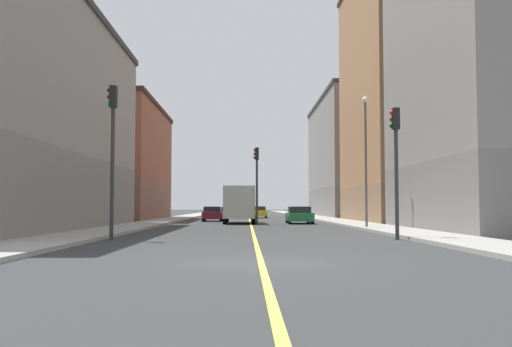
# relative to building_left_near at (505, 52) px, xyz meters

# --- Properties ---
(ground_plane) EXTENTS (400.00, 400.00, 0.00)m
(ground_plane) POSITION_rel_building_left_near_xyz_m (-13.97, -16.49, -9.91)
(ground_plane) COLOR #313333
(ground_plane) RESTS_ON ground
(sidewalk_left) EXTENTS (2.90, 168.00, 0.15)m
(sidewalk_left) POSITION_rel_building_left_near_xyz_m (-6.29, 32.51, -9.83)
(sidewalk_left) COLOR #9E9B93
(sidewalk_left) RESTS_ON ground
(sidewalk_right) EXTENTS (2.90, 168.00, 0.15)m
(sidewalk_right) POSITION_rel_building_left_near_xyz_m (-21.66, 32.51, -9.83)
(sidewalk_right) COLOR #9E9B93
(sidewalk_right) RESTS_ON ground
(lane_center_stripe) EXTENTS (0.16, 154.00, 0.01)m
(lane_center_stripe) POSITION_rel_building_left_near_xyz_m (-13.97, 32.51, -9.90)
(lane_center_stripe) COLOR #E5D14C
(lane_center_stripe) RESTS_ON ground
(building_left_near) EXTENTS (9.97, 15.65, 19.79)m
(building_left_near) POSITION_rel_building_left_near_xyz_m (0.00, 0.00, 0.00)
(building_left_near) COLOR slate
(building_left_near) RESTS_ON ground
(building_left_mid) EXTENTS (9.97, 17.35, 22.20)m
(building_left_mid) POSITION_rel_building_left_near_xyz_m (0.00, 17.37, 1.20)
(building_left_mid) COLOR #8F6B4F
(building_left_mid) RESTS_ON ground
(building_left_far) EXTENTS (9.97, 25.29, 15.17)m
(building_left_far) POSITION_rel_building_left_near_xyz_m (0.00, 41.67, -2.32)
(building_left_far) COLOR slate
(building_left_far) RESTS_ON ground
(building_right_corner) EXTENTS (9.97, 25.84, 12.94)m
(building_right_corner) POSITION_rel_building_left_near_xyz_m (-27.95, 1.00, -3.43)
(building_right_corner) COLOR slate
(building_right_corner) RESTS_ON ground
(building_right_midblock) EXTENTS (9.97, 19.26, 11.49)m
(building_right_midblock) POSITION_rel_building_left_near_xyz_m (-27.95, 25.85, -4.15)
(building_right_midblock) COLOR brown
(building_right_midblock) RESTS_ON ground
(traffic_light_left_near) EXTENTS (0.40, 0.32, 5.45)m
(traffic_light_left_near) POSITION_rel_building_left_near_xyz_m (-8.15, -7.39, -6.35)
(traffic_light_left_near) COLOR #2D2D2D
(traffic_light_left_near) RESTS_ON ground
(traffic_light_right_near) EXTENTS (0.40, 0.32, 6.33)m
(traffic_light_right_near) POSITION_rel_building_left_near_xyz_m (-19.83, -7.39, -5.83)
(traffic_light_right_near) COLOR #2D2D2D
(traffic_light_right_near) RESTS_ON ground
(traffic_light_median_far) EXTENTS (0.40, 0.32, 5.69)m
(traffic_light_median_far) POSITION_rel_building_left_near_xyz_m (-13.56, 10.74, -6.20)
(traffic_light_median_far) COLOR #2D2D2D
(traffic_light_median_far) RESTS_ON ground
(street_lamp_left_near) EXTENTS (0.36, 0.36, 7.84)m
(street_lamp_left_near) POSITION_rel_building_left_near_xyz_m (-7.14, 3.05, -5.06)
(street_lamp_left_near) COLOR #4C4C51
(street_lamp_left_near) RESTS_ON ground
(car_maroon) EXTENTS (1.83, 4.10, 1.33)m
(car_maroon) POSITION_rel_building_left_near_xyz_m (-17.38, 20.93, -9.24)
(car_maroon) COLOR maroon
(car_maroon) RESTS_ON ground
(car_yellow) EXTENTS (2.09, 4.29, 1.34)m
(car_yellow) POSITION_rel_building_left_near_xyz_m (-12.88, 34.60, -9.25)
(car_yellow) COLOR gold
(car_yellow) RESTS_ON ground
(car_teal) EXTENTS (1.84, 4.24, 1.23)m
(car_teal) POSITION_rel_building_left_near_xyz_m (-17.07, 45.00, -9.29)
(car_teal) COLOR #196670
(car_teal) RESTS_ON ground
(car_green) EXTENTS (1.98, 4.60, 1.34)m
(car_green) POSITION_rel_building_left_near_xyz_m (-10.14, 13.69, -9.26)
(car_green) COLOR #1E6B38
(car_green) RESTS_ON ground
(car_red) EXTENTS (1.93, 4.42, 1.29)m
(car_red) POSITION_rel_building_left_near_xyz_m (-17.36, 33.17, -9.27)
(car_red) COLOR red
(car_red) RESTS_ON ground
(box_truck) EXTENTS (2.48, 7.33, 2.89)m
(box_truck) POSITION_rel_building_left_near_xyz_m (-14.85, 14.27, -8.34)
(box_truck) COLOR navy
(box_truck) RESTS_ON ground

